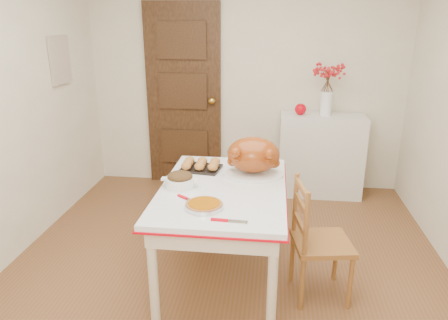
# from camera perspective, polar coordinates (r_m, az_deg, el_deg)

# --- Properties ---
(floor) EXTENTS (3.50, 4.00, 0.00)m
(floor) POSITION_cam_1_polar(r_m,az_deg,el_deg) (3.30, -0.02, -16.08)
(floor) COLOR brown
(floor) RESTS_ON ground
(wall_back) EXTENTS (3.50, 0.00, 2.50)m
(wall_back) POSITION_cam_1_polar(r_m,az_deg,el_deg) (4.74, 2.94, 11.12)
(wall_back) COLOR beige
(wall_back) RESTS_ON ground
(door_back) EXTENTS (0.85, 0.06, 2.06)m
(door_back) POSITION_cam_1_polar(r_m,az_deg,el_deg) (4.84, -5.51, 8.59)
(door_back) COLOR black
(door_back) RESTS_ON ground
(photo_board) EXTENTS (0.03, 0.35, 0.45)m
(photo_board) POSITION_cam_1_polar(r_m,az_deg,el_deg) (4.41, -21.45, 12.55)
(photo_board) COLOR beige
(photo_board) RESTS_ON ground
(sideboard) EXTENTS (0.90, 0.40, 0.90)m
(sideboard) POSITION_cam_1_polar(r_m,az_deg,el_deg) (4.72, 12.99, 0.63)
(sideboard) COLOR silver
(sideboard) RESTS_ON floor
(kitchen_table) EXTENTS (0.88, 1.29, 0.77)m
(kitchen_table) POSITION_cam_1_polar(r_m,az_deg,el_deg) (3.10, -0.11, -10.26)
(kitchen_table) COLOR silver
(kitchen_table) RESTS_ON floor
(chair_oak) EXTENTS (0.44, 0.44, 0.87)m
(chair_oak) POSITION_cam_1_polar(r_m,az_deg,el_deg) (3.02, 13.24, -10.58)
(chair_oak) COLOR brown
(chair_oak) RESTS_ON floor
(berry_vase) EXTENTS (0.27, 0.27, 0.53)m
(berry_vase) POSITION_cam_1_polar(r_m,az_deg,el_deg) (4.56, 13.86, 9.14)
(berry_vase) COLOR white
(berry_vase) RESTS_ON sideboard
(apple) EXTENTS (0.12, 0.12, 0.12)m
(apple) POSITION_cam_1_polar(r_m,az_deg,el_deg) (4.57, 10.38, 6.83)
(apple) COLOR #C5010F
(apple) RESTS_ON sideboard
(turkey_platter) EXTENTS (0.48, 0.39, 0.29)m
(turkey_platter) POSITION_cam_1_polar(r_m,az_deg,el_deg) (3.10, 4.03, 0.43)
(turkey_platter) COLOR #8F3908
(turkey_platter) RESTS_ON kitchen_table
(pumpkin_pie) EXTENTS (0.30, 0.30, 0.05)m
(pumpkin_pie) POSITION_cam_1_polar(r_m,az_deg,el_deg) (2.60, -2.72, -6.10)
(pumpkin_pie) COLOR #994C02
(pumpkin_pie) RESTS_ON kitchen_table
(stuffing_dish) EXTENTS (0.27, 0.21, 0.10)m
(stuffing_dish) POSITION_cam_1_polar(r_m,az_deg,el_deg) (2.93, -6.01, -2.68)
(stuffing_dish) COLOR #3F2910
(stuffing_dish) RESTS_ON kitchen_table
(rolls_tray) EXTENTS (0.32, 0.27, 0.08)m
(rolls_tray) POSITION_cam_1_polar(r_m,az_deg,el_deg) (3.24, -3.15, -0.65)
(rolls_tray) COLOR #C17837
(rolls_tray) RESTS_ON kitchen_table
(pie_server) EXTENTS (0.22, 0.07, 0.01)m
(pie_server) POSITION_cam_1_polar(r_m,az_deg,el_deg) (2.45, 0.69, -8.27)
(pie_server) COLOR silver
(pie_server) RESTS_ON kitchen_table
(carving_knife) EXTENTS (0.23, 0.19, 0.01)m
(carving_knife) POSITION_cam_1_polar(r_m,az_deg,el_deg) (2.71, -4.59, -5.48)
(carving_knife) COLOR silver
(carving_knife) RESTS_ON kitchen_table
(drinking_glass) EXTENTS (0.07, 0.07, 0.10)m
(drinking_glass) POSITION_cam_1_polar(r_m,az_deg,el_deg) (3.41, 1.74, 0.60)
(drinking_glass) COLOR white
(drinking_glass) RESTS_ON kitchen_table
(shaker_pair) EXTENTS (0.08, 0.04, 0.08)m
(shaker_pair) POSITION_cam_1_polar(r_m,az_deg,el_deg) (3.34, 5.96, -0.04)
(shaker_pair) COLOR white
(shaker_pair) RESTS_ON kitchen_table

